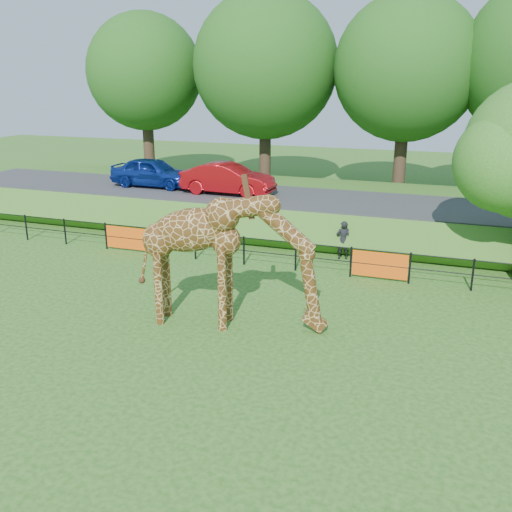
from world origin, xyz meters
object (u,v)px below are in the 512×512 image
object	(u,v)px
giraffe	(231,261)
visitor	(343,240)
car_red	(228,179)
car_blue	(153,172)

from	to	relation	value
giraffe	visitor	bearing A→B (deg)	68.80
giraffe	car_red	world-z (taller)	giraffe
car_blue	car_red	bearing A→B (deg)	-95.38
car_blue	visitor	world-z (taller)	car_blue
car_blue	car_red	distance (m)	4.29
giraffe	visitor	world-z (taller)	giraffe
visitor	car_blue	bearing A→B (deg)	-41.02
car_red	visitor	xyz separation A→B (m)	(6.28, -3.70, -1.39)
car_blue	visitor	distance (m)	11.42
giraffe	car_red	distance (m)	11.75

